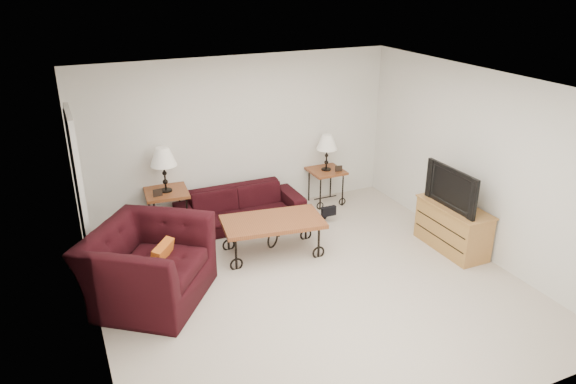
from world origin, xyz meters
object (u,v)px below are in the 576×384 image
object	(u,v)px
coffee_table	(273,237)
tv_stand	(453,227)
lamp_left	(164,170)
television	(457,187)
side_table_left	(168,212)
armchair	(148,265)
lamp_right	(327,153)
backpack	(325,206)
sofa	(240,207)
side_table_right	(326,187)

from	to	relation	value
coffee_table	tv_stand	bearing A→B (deg)	-21.08
lamp_left	coffee_table	size ratio (longest dim) A/B	0.49
tv_stand	television	distance (m)	0.61
side_table_left	coffee_table	size ratio (longest dim) A/B	0.49
armchair	television	size ratio (longest dim) A/B	1.42
side_table_left	lamp_right	size ratio (longest dim) A/B	1.11
armchair	television	distance (m)	4.14
television	lamp_right	bearing A→B (deg)	-158.59
television	backpack	distance (m)	2.08
sofa	backpack	size ratio (longest dim) A/B	4.08
sofa	tv_stand	distance (m)	3.13
television	backpack	bearing A→B (deg)	-143.79
armchair	television	bearing A→B (deg)	-59.85
armchair	tv_stand	size ratio (longest dim) A/B	1.27
lamp_left	side_table_left	bearing A→B (deg)	0.00
side_table_right	coffee_table	world-z (taller)	side_table_right
side_table_right	lamp_right	xyz separation A→B (m)	(0.00, 0.00, 0.60)
side_table_left	sofa	bearing A→B (deg)	-9.57
coffee_table	side_table_right	bearing A→B (deg)	39.97
side_table_left	backpack	world-z (taller)	side_table_left
sofa	lamp_left	size ratio (longest dim) A/B	2.89
side_table_right	tv_stand	world-z (taller)	tv_stand
side_table_left	side_table_right	xyz separation A→B (m)	(2.65, 0.00, -0.03)
side_table_right	tv_stand	bearing A→B (deg)	-68.12
lamp_right	television	world-z (taller)	television
coffee_table	tv_stand	size ratio (longest dim) A/B	1.25
side_table_right	backpack	xyz separation A→B (m)	(-0.31, -0.57, -0.06)
lamp_right	backpack	xyz separation A→B (m)	(-0.31, -0.57, -0.66)
side_table_right	television	distance (m)	2.39
lamp_left	backpack	bearing A→B (deg)	-13.68
lamp_left	coffee_table	distance (m)	1.86
lamp_left	armchair	bearing A→B (deg)	-109.74
side_table_left	armchair	world-z (taller)	armchair
sofa	lamp_left	bearing A→B (deg)	170.43
side_table_left	television	size ratio (longest dim) A/B	0.68
backpack	coffee_table	bearing A→B (deg)	-126.33
lamp_right	lamp_left	bearing A→B (deg)	-180.00
armchair	tv_stand	distance (m)	4.13
backpack	lamp_left	bearing A→B (deg)	-170.04
coffee_table	tv_stand	world-z (taller)	tv_stand
lamp_right	television	xyz separation A→B (m)	(0.84, -2.15, 0.04)
side_table_right	tv_stand	xyz separation A→B (m)	(0.86, -2.15, 0.03)
coffee_table	armchair	xyz separation A→B (m)	(-1.76, -0.42, 0.20)
sofa	tv_stand	bearing A→B (deg)	-38.87
lamp_right	tv_stand	size ratio (longest dim) A/B	0.55
lamp_right	coffee_table	distance (m)	2.04
lamp_right	armchair	xyz separation A→B (m)	(-3.24, -1.67, -0.44)
armchair	sofa	bearing A→B (deg)	-11.40
lamp_left	television	bearing A→B (deg)	-31.61
side_table_right	lamp_left	xyz separation A→B (m)	(-2.65, -0.00, 0.70)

